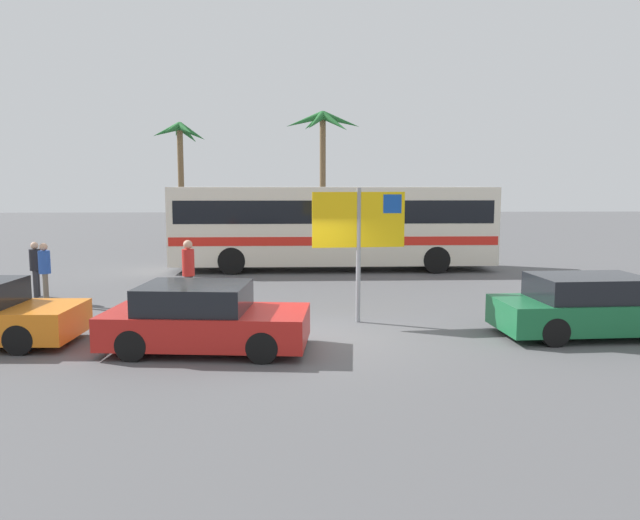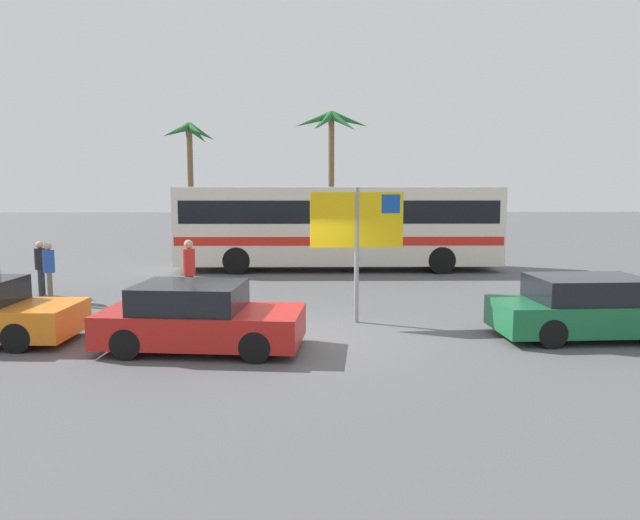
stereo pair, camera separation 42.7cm
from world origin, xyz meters
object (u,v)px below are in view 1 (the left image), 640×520
object	(u,v)px
bus_front_coach	(333,223)
car_green	(596,307)
car_red	(204,319)
pedestrian_crossing_lot	(188,268)
pedestrian_near_sign	(35,265)
pedestrian_by_bus	(45,267)
ferry_sign	(361,225)

from	to	relation	value
bus_front_coach	car_green	size ratio (longest dim) A/B	2.70
car_red	pedestrian_crossing_lot	bearing A→B (deg)	109.27
bus_front_coach	car_red	size ratio (longest dim) A/B	2.96
car_red	pedestrian_near_sign	distance (m)	8.34
car_red	pedestrian_near_sign	size ratio (longest dim) A/B	2.54
pedestrian_by_bus	pedestrian_near_sign	bearing A→B (deg)	-81.50
bus_front_coach	pedestrian_by_bus	world-z (taller)	bus_front_coach
ferry_sign	pedestrian_crossing_lot	xyz separation A→B (m)	(-4.34, 1.72, -1.24)
car_green	pedestrian_by_bus	distance (m)	14.21
ferry_sign	car_green	world-z (taller)	ferry_sign
car_red	pedestrian_near_sign	xyz separation A→B (m)	(-5.74, 6.04, 0.31)
pedestrian_crossing_lot	pedestrian_by_bus	world-z (taller)	pedestrian_crossing_lot
pedestrian_crossing_lot	pedestrian_near_sign	bearing A→B (deg)	-5.91
ferry_sign	car_red	bearing A→B (deg)	-149.91
pedestrian_by_bus	ferry_sign	bearing A→B (deg)	133.43
ferry_sign	car_red	world-z (taller)	ferry_sign
pedestrian_crossing_lot	car_red	bearing A→B (deg)	119.89
bus_front_coach	ferry_sign	xyz separation A→B (m)	(0.09, -9.10, 0.54)
car_red	pedestrian_crossing_lot	size ratio (longest dim) A/B	2.25
pedestrian_near_sign	pedestrian_by_bus	xyz separation A→B (m)	(0.57, -0.78, 0.03)
car_green	pedestrian_by_bus	size ratio (longest dim) A/B	2.71
ferry_sign	car_green	bearing A→B (deg)	-22.49
ferry_sign	pedestrian_near_sign	xyz separation A→B (m)	(-9.10, 3.66, -1.38)
pedestrian_by_bus	car_red	bearing A→B (deg)	106.64
ferry_sign	bus_front_coach	bearing A→B (deg)	85.37
car_green	pedestrian_crossing_lot	world-z (taller)	pedestrian_crossing_lot
ferry_sign	pedestrian_near_sign	bearing A→B (deg)	152.89
bus_front_coach	pedestrian_near_sign	size ratio (longest dim) A/B	7.51
car_red	pedestrian_by_bus	xyz separation A→B (m)	(-5.17, 5.26, 0.34)
car_green	pedestrian_crossing_lot	size ratio (longest dim) A/B	2.46
ferry_sign	car_red	distance (m)	4.44
car_red	pedestrian_by_bus	bearing A→B (deg)	140.20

